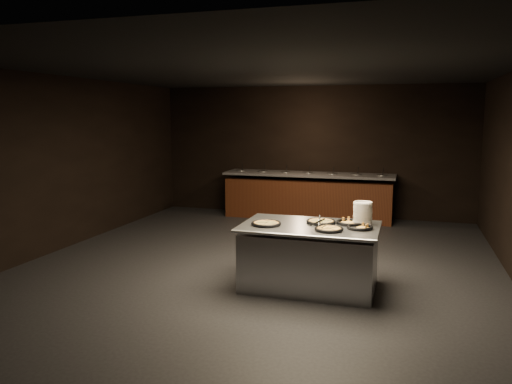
{
  "coord_description": "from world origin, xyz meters",
  "views": [
    {
      "loc": [
        2.06,
        -7.1,
        2.23
      ],
      "look_at": [
        -0.2,
        0.3,
        1.05
      ],
      "focal_mm": 35.0,
      "sensor_mm": 36.0,
      "label": 1
    }
  ],
  "objects_px": {
    "plate_stack": "(363,213)",
    "pan_veggie_whole": "(266,223)",
    "serving_counter": "(309,258)",
    "pan_cheese_whole": "(321,222)"
  },
  "relations": [
    {
      "from": "plate_stack",
      "to": "pan_cheese_whole",
      "type": "distance_m",
      "value": 0.55
    },
    {
      "from": "plate_stack",
      "to": "pan_cheese_whole",
      "type": "xyz_separation_m",
      "value": [
        -0.53,
        -0.09,
        -0.12
      ]
    },
    {
      "from": "serving_counter",
      "to": "pan_cheese_whole",
      "type": "distance_m",
      "value": 0.5
    },
    {
      "from": "plate_stack",
      "to": "pan_veggie_whole",
      "type": "relative_size",
      "value": 0.75
    },
    {
      "from": "plate_stack",
      "to": "pan_veggie_whole",
      "type": "height_order",
      "value": "plate_stack"
    },
    {
      "from": "plate_stack",
      "to": "serving_counter",
      "type": "bearing_deg",
      "value": -159.01
    },
    {
      "from": "pan_cheese_whole",
      "to": "plate_stack",
      "type": "bearing_deg",
      "value": 9.73
    },
    {
      "from": "pan_veggie_whole",
      "to": "pan_cheese_whole",
      "type": "relative_size",
      "value": 1.0
    },
    {
      "from": "pan_cheese_whole",
      "to": "serving_counter",
      "type": "bearing_deg",
      "value": -126.57
    },
    {
      "from": "serving_counter",
      "to": "plate_stack",
      "type": "height_order",
      "value": "plate_stack"
    }
  ]
}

